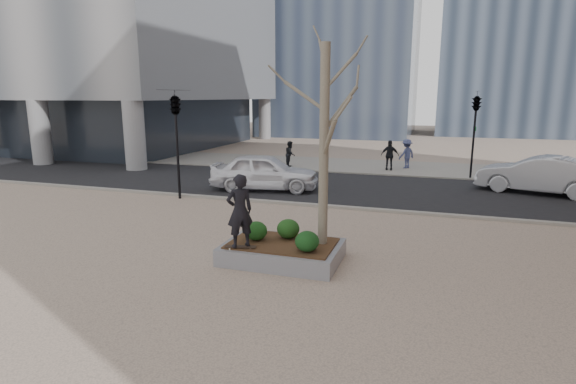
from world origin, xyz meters
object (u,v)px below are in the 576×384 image
(skateboarder, at_px, (240,211))
(skateboard, at_px, (241,248))
(planter, at_px, (282,252))
(police_car, at_px, (265,172))

(skateboarder, bearing_deg, skateboard, 180.00)
(planter, xyz_separation_m, police_car, (-3.71, 8.34, 0.63))
(planter, height_order, skateboard, skateboard)
(skateboard, bearing_deg, planter, 25.67)
(planter, relative_size, skateboard, 3.85)
(police_car, bearing_deg, skateboard, -173.70)
(planter, bearing_deg, skateboard, -140.80)
(planter, relative_size, police_car, 0.61)
(planter, distance_m, skateboarder, 1.66)
(planter, bearing_deg, skateboarder, -140.80)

